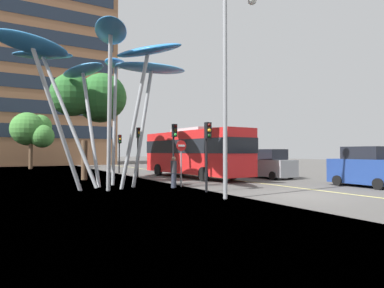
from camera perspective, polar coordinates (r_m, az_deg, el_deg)
name	(u,v)px	position (r m, az deg, el deg)	size (l,w,h in m)	color
ground	(294,198)	(15.59, 17.06, -8.74)	(120.00, 240.00, 0.10)	#54514F
red_bus	(194,151)	(25.53, 0.31, -1.16)	(3.31, 11.36, 3.76)	red
leaf_sculpture	(101,65)	(19.31, -15.24, 12.88)	(10.26, 9.15, 8.06)	#9EA0A5
traffic_light_kerb_near	(207,141)	(16.30, 2.66, 0.44)	(0.28, 0.42, 3.42)	black
traffic_light_kerb_far	(174,141)	(20.72, -3.07, 0.60)	(0.28, 0.42, 3.70)	black
traffic_light_island_mid	(138,141)	(26.02, -9.16, 0.44)	(0.28, 0.42, 3.84)	black
traffic_light_opposite	(120,145)	(31.67, -12.28, -0.21)	(0.28, 0.42, 3.56)	black
car_parked_near	(367,168)	(21.33, 27.72, -3.62)	(2.08, 3.93, 2.27)	navy
car_parked_mid	(270,165)	(25.51, 13.12, -3.47)	(1.93, 4.02, 2.16)	gray
car_parked_far	(228,163)	(30.89, 6.23, -3.18)	(2.00, 4.41, 2.10)	#2D5138
street_lamp	(232,67)	(14.76, 6.84, 12.99)	(1.80, 0.44, 9.00)	gray
tree_pavement_near	(94,98)	(24.75, -16.38, 7.54)	(5.31, 4.92, 7.43)	brown
tree_pavement_far	(33,130)	(43.65, -25.50, 2.19)	(4.79, 4.32, 6.62)	brown
pedestrian	(174,172)	(18.36, -3.15, -4.82)	(0.34, 0.34, 1.71)	#2D3342
no_entry_sign	(181,156)	(18.73, -1.85, -2.05)	(0.60, 0.12, 2.62)	gray
backdrop_building	(26,79)	(59.35, -26.52, 9.87)	(24.59, 16.03, 26.71)	#8E6042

